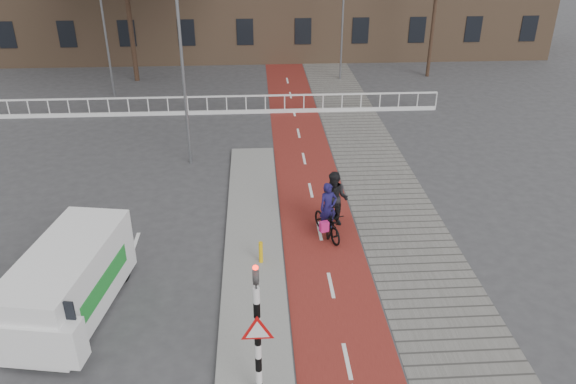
{
  "coord_description": "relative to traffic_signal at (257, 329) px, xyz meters",
  "views": [
    {
      "loc": [
        -0.52,
        -10.94,
        9.69
      ],
      "look_at": [
        0.45,
        5.0,
        1.5
      ],
      "focal_mm": 35.0,
      "sensor_mm": 36.0,
      "label": 1
    }
  ],
  "objects": [
    {
      "name": "streetlight_left",
      "position": [
        -7.92,
        22.53,
        2.18
      ],
      "size": [
        0.12,
        0.12,
        8.33
      ],
      "primitive_type": "cylinder",
      "color": "slate",
      "rests_on": "ground"
    },
    {
      "name": "cyclist_near",
      "position": [
        2.32,
        6.71,
        -1.35
      ],
      "size": [
        1.18,
        1.91,
        1.89
      ],
      "rotation": [
        0.0,
        0.0,
        0.33
      ],
      "color": "black",
      "rests_on": "bike_lane"
    },
    {
      "name": "ground",
      "position": [
        0.6,
        2.02,
        -1.99
      ],
      "size": [
        120.0,
        120.0,
        0.0
      ],
      "primitive_type": "plane",
      "color": "#38383A",
      "rests_on": "ground"
    },
    {
      "name": "sidewalk",
      "position": [
        4.9,
        12.02,
        -1.98
      ],
      "size": [
        3.0,
        60.0,
        0.01
      ],
      "primitive_type": "cube",
      "color": "slate",
      "rests_on": "ground"
    },
    {
      "name": "streetlight_right",
      "position": [
        5.41,
        25.2,
        2.22
      ],
      "size": [
        0.12,
        0.12,
        8.42
      ],
      "primitive_type": "cylinder",
      "color": "slate",
      "rests_on": "ground"
    },
    {
      "name": "curb_island",
      "position": [
        -0.1,
        6.02,
        -1.93
      ],
      "size": [
        1.8,
        16.0,
        0.12
      ],
      "primitive_type": "cube",
      "color": "gray",
      "rests_on": "ground"
    },
    {
      "name": "streetlight_near",
      "position": [
        -2.7,
        12.86,
        2.05
      ],
      "size": [
        0.12,
        0.12,
        8.07
      ],
      "primitive_type": "cylinder",
      "color": "slate",
      "rests_on": "ground"
    },
    {
      "name": "railing",
      "position": [
        -4.4,
        19.02,
        -1.68
      ],
      "size": [
        28.0,
        0.1,
        0.99
      ],
      "color": "silver",
      "rests_on": "ground"
    },
    {
      "name": "traffic_signal",
      "position": [
        0.0,
        0.0,
        0.0
      ],
      "size": [
        0.8,
        0.8,
        3.68
      ],
      "color": "black",
      "rests_on": "curb_island"
    },
    {
      "name": "cyclist_far",
      "position": [
        2.58,
        7.09,
        -1.12
      ],
      "size": [
        1.22,
        2.03,
        2.09
      ],
      "rotation": [
        0.0,
        0.0,
        -0.37
      ],
      "color": "black",
      "rests_on": "bike_lane"
    },
    {
      "name": "van",
      "position": [
        -4.86,
        3.26,
        -0.97
      ],
      "size": [
        2.53,
        4.74,
        1.94
      ],
      "rotation": [
        0.0,
        0.0,
        -0.17
      ],
      "color": "white",
      "rests_on": "ground"
    },
    {
      "name": "bollard",
      "position": [
        0.12,
        5.15,
        -1.52
      ],
      "size": [
        0.12,
        0.12,
        0.69
      ],
      "primitive_type": "cylinder",
      "color": "yellow",
      "rests_on": "curb_island"
    },
    {
      "name": "tree_mid",
      "position": [
        -7.18,
        25.66,
        2.04
      ],
      "size": [
        0.29,
        0.29,
        8.07
      ],
      "primitive_type": "cylinder",
      "color": "black",
      "rests_on": "ground"
    },
    {
      "name": "bike_lane",
      "position": [
        2.1,
        12.02,
        -1.98
      ],
      "size": [
        2.5,
        60.0,
        0.01
      ],
      "primitive_type": "cube",
      "color": "maroon",
      "rests_on": "ground"
    },
    {
      "name": "tree_right",
      "position": [
        11.03,
        25.51,
        1.83
      ],
      "size": [
        0.22,
        0.22,
        7.63
      ],
      "primitive_type": "cylinder",
      "color": "black",
      "rests_on": "ground"
    }
  ]
}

